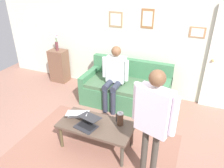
# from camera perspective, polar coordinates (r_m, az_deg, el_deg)

# --- Properties ---
(ground_plane) EXTENTS (7.68, 7.68, 0.00)m
(ground_plane) POSITION_cam_1_polar(r_m,az_deg,el_deg) (3.61, -5.49, -16.97)
(ground_plane) COLOR #95685A
(area_rug) EXTENTS (2.50, 1.78, 0.01)m
(area_rug) POSITION_cam_1_polar(r_m,az_deg,el_deg) (3.60, -4.75, -16.99)
(area_rug) COLOR #8E5C4C
(area_rug) RESTS_ON ground_plane
(back_wall) EXTENTS (7.04, 0.11, 2.70)m
(back_wall) POSITION_cam_1_polar(r_m,az_deg,el_deg) (4.76, 6.44, 13.13)
(back_wall) COLOR silver
(back_wall) RESTS_ON ground_plane
(couch) EXTENTS (1.76, 0.87, 0.88)m
(couch) POSITION_cam_1_polar(r_m,az_deg,el_deg) (4.57, 3.73, -1.53)
(couch) COLOR #3F774F
(couch) RESTS_ON ground_plane
(coffee_table) EXTENTS (1.15, 0.57, 0.45)m
(coffee_table) POSITION_cam_1_polar(r_m,az_deg,el_deg) (3.40, -4.23, -11.19)
(coffee_table) COLOR brown
(coffee_table) RESTS_ON ground_plane
(laptop_left) EXTENTS (0.43, 0.43, 0.13)m
(laptop_left) POSITION_cam_1_polar(r_m,az_deg,el_deg) (3.55, -8.95, -7.78)
(laptop_left) COLOR silver
(laptop_left) RESTS_ON coffee_table
(laptop_center) EXTENTS (0.38, 0.39, 0.15)m
(laptop_center) POSITION_cam_1_polar(r_m,az_deg,el_deg) (3.32, -6.53, -10.27)
(laptop_center) COLOR #28282D
(laptop_center) RESTS_ON coffee_table
(french_press) EXTENTS (0.12, 0.10, 0.24)m
(french_press) POSITION_cam_1_polar(r_m,az_deg,el_deg) (3.29, 2.17, -9.14)
(french_press) COLOR #4C3323
(french_press) RESTS_ON coffee_table
(side_shelf) EXTENTS (0.42, 0.32, 0.82)m
(side_shelf) POSITION_cam_1_polar(r_m,az_deg,el_deg) (5.64, -13.78, 4.71)
(side_shelf) COLOR brown
(side_shelf) RESTS_ON ground_plane
(flower_vase) EXTENTS (0.09, 0.08, 0.42)m
(flower_vase) POSITION_cam_1_polar(r_m,az_deg,el_deg) (5.44, -14.46, 10.48)
(flower_vase) COLOR brown
(flower_vase) RESTS_ON side_shelf
(person_standing) EXTENTS (0.57, 0.29, 1.62)m
(person_standing) POSITION_cam_1_polar(r_m,az_deg,el_deg) (2.57, 10.88, -8.28)
(person_standing) COLOR #433E36
(person_standing) RESTS_ON ground_plane
(person_seated) EXTENTS (0.55, 0.51, 1.28)m
(person_seated) POSITION_cam_1_polar(r_m,az_deg,el_deg) (4.24, 0.66, 2.51)
(person_seated) COLOR #2E3241
(person_seated) RESTS_ON ground_plane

